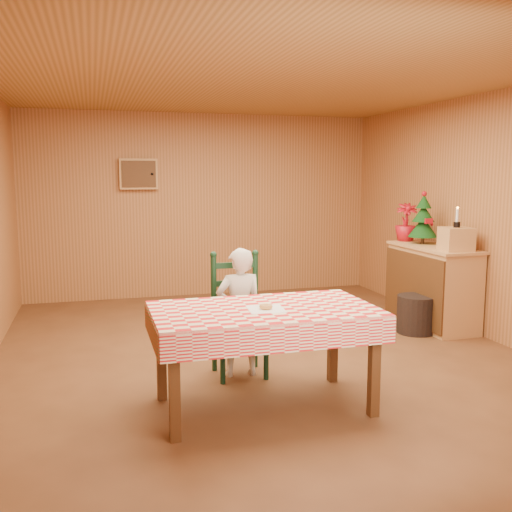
{
  "coord_description": "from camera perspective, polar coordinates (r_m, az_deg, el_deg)",
  "views": [
    {
      "loc": [
        -1.52,
        -5.12,
        1.74
      ],
      "look_at": [
        0.0,
        0.2,
        0.95
      ],
      "focal_mm": 40.0,
      "sensor_mm": 36.0,
      "label": 1
    }
  ],
  "objects": [
    {
      "name": "cabin_walls",
      "position": [
        5.86,
        -0.93,
        8.95
      ],
      "size": [
        5.1,
        6.05,
        2.65
      ],
      "color": "#A96C3D",
      "rests_on": "ground"
    },
    {
      "name": "ground",
      "position": [
        5.62,
        0.57,
        -9.91
      ],
      "size": [
        6.0,
        6.0,
        0.0
      ],
      "primitive_type": "plane",
      "color": "brown",
      "rests_on": "ground"
    },
    {
      "name": "dining_table",
      "position": [
        4.24,
        0.79,
        -6.27
      ],
      "size": [
        1.66,
        0.96,
        0.77
      ],
      "color": "#532F16",
      "rests_on": "ground"
    },
    {
      "name": "candle_set",
      "position": [
        6.49,
        19.46,
        3.28
      ],
      "size": [
        0.07,
        0.07,
        0.22
      ],
      "color": "black",
      "rests_on": "crate"
    },
    {
      "name": "donut",
      "position": [
        4.17,
        0.99,
        -5.08
      ],
      "size": [
        0.11,
        0.11,
        0.03
      ],
      "primitive_type": "torus",
      "rotation": [
        0.0,
        0.0,
        0.11
      ],
      "color": "#CE924A",
      "rests_on": "napkin"
    },
    {
      "name": "shelf_unit",
      "position": [
        6.91,
        17.18,
        -2.87
      ],
      "size": [
        0.54,
        1.24,
        0.93
      ],
      "color": "tan",
      "rests_on": "ground"
    },
    {
      "name": "christmas_tree",
      "position": [
        7.03,
        16.38,
        3.48
      ],
      "size": [
        0.34,
        0.34,
        0.62
      ],
      "color": "#532F16",
      "rests_on": "shelf_unit"
    },
    {
      "name": "flower_arrangement",
      "position": [
        7.26,
        14.77,
        3.3
      ],
      "size": [
        0.33,
        0.33,
        0.47
      ],
      "primitive_type": "imported",
      "rotation": [
        0.0,
        0.0,
        -0.34
      ],
      "color": "#A70F1B",
      "rests_on": "shelf_unit"
    },
    {
      "name": "ladder_chair",
      "position": [
        5.02,
        -1.82,
        -6.15
      ],
      "size": [
        0.44,
        0.4,
        1.08
      ],
      "color": "black",
      "rests_on": "ground"
    },
    {
      "name": "storage_bin",
      "position": [
        6.59,
        15.71,
        -5.63
      ],
      "size": [
        0.51,
        0.51,
        0.42
      ],
      "primitive_type": "cylinder",
      "rotation": [
        0.0,
        0.0,
        -0.25
      ],
      "color": "black",
      "rests_on": "ground"
    },
    {
      "name": "crate",
      "position": [
        6.5,
        19.38,
        1.61
      ],
      "size": [
        0.34,
        0.34,
        0.25
      ],
      "primitive_type": "cube",
      "rotation": [
        0.0,
        0.0,
        -0.15
      ],
      "color": "tan",
      "rests_on": "shelf_unit"
    },
    {
      "name": "napkin",
      "position": [
        4.17,
        0.99,
        -5.32
      ],
      "size": [
        0.28,
        0.28,
        0.0
      ],
      "primitive_type": "cube",
      "rotation": [
        0.0,
        0.0,
        -0.09
      ],
      "color": "white",
      "rests_on": "dining_table"
    },
    {
      "name": "seated_child",
      "position": [
        4.95,
        -1.66,
        -5.65
      ],
      "size": [
        0.41,
        0.27,
        1.12
      ],
      "primitive_type": "imported",
      "rotation": [
        0.0,
        0.0,
        3.14
      ],
      "color": "silver",
      "rests_on": "ground"
    }
  ]
}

